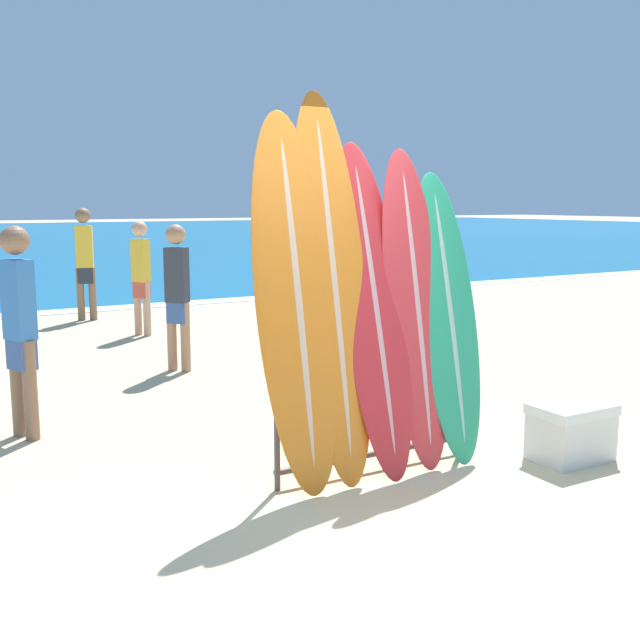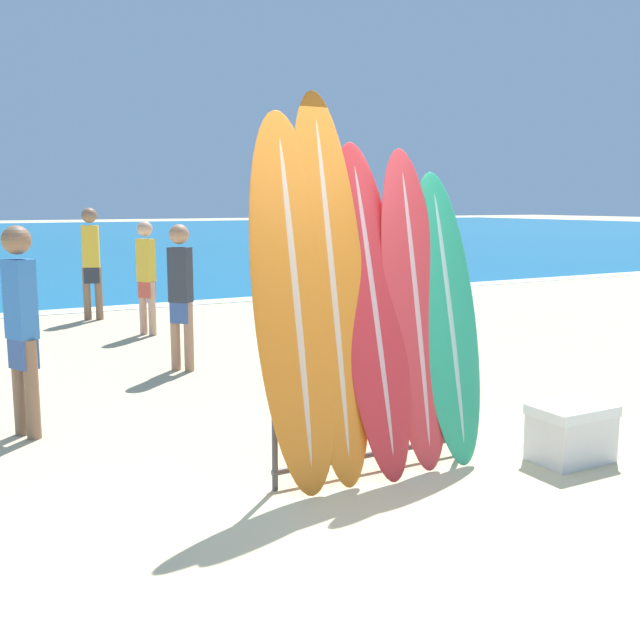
{
  "view_description": "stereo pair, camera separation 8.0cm",
  "coord_description": "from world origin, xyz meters",
  "px_view_note": "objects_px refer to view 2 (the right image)",
  "views": [
    {
      "loc": [
        -2.53,
        -3.77,
        1.87
      ],
      "look_at": [
        0.29,
        1.23,
        0.96
      ],
      "focal_mm": 42.0,
      "sensor_mm": 36.0,
      "label": 1
    },
    {
      "loc": [
        -2.46,
        -3.81,
        1.87
      ],
      "look_at": [
        0.29,
        1.23,
        0.96
      ],
      "focal_mm": 42.0,
      "sensor_mm": 36.0,
      "label": 2
    }
  ],
  "objects_px": {
    "surfboard_slot_0": "(294,302)",
    "person_near_water": "(146,273)",
    "cooler_box": "(571,433)",
    "surfboard_rack": "(375,401)",
    "surfboard_slot_4": "(447,317)",
    "surfboard_slot_3": "(415,309)",
    "person_far_left": "(91,259)",
    "surfboard_slot_2": "(372,309)",
    "surfboard_slot_1": "(331,288)",
    "person_mid_beach": "(181,292)",
    "person_far_right": "(22,323)"
  },
  "relations": [
    {
      "from": "surfboard_slot_0",
      "to": "person_near_water",
      "type": "height_order",
      "value": "surfboard_slot_0"
    },
    {
      "from": "cooler_box",
      "to": "surfboard_rack",
      "type": "bearing_deg",
      "value": 158.97
    },
    {
      "from": "cooler_box",
      "to": "surfboard_slot_4",
      "type": "bearing_deg",
      "value": 145.9
    },
    {
      "from": "surfboard_slot_3",
      "to": "surfboard_slot_4",
      "type": "height_order",
      "value": "surfboard_slot_3"
    },
    {
      "from": "person_far_left",
      "to": "surfboard_slot_2",
      "type": "bearing_deg",
      "value": 109.54
    },
    {
      "from": "surfboard_slot_1",
      "to": "cooler_box",
      "type": "xyz_separation_m",
      "value": [
        1.69,
        -0.57,
        -1.1
      ]
    },
    {
      "from": "surfboard_slot_0",
      "to": "person_near_water",
      "type": "relative_size",
      "value": 1.53
    },
    {
      "from": "surfboard_slot_4",
      "to": "person_mid_beach",
      "type": "height_order",
      "value": "surfboard_slot_4"
    },
    {
      "from": "surfboard_slot_4",
      "to": "surfboard_slot_3",
      "type": "bearing_deg",
      "value": 176.01
    },
    {
      "from": "person_near_water",
      "to": "person_mid_beach",
      "type": "relative_size",
      "value": 0.99
    },
    {
      "from": "surfboard_slot_0",
      "to": "person_far_left",
      "type": "distance_m",
      "value": 7.91
    },
    {
      "from": "surfboard_slot_0",
      "to": "surfboard_rack",
      "type": "bearing_deg",
      "value": -2.58
    },
    {
      "from": "surfboard_rack",
      "to": "surfboard_slot_0",
      "type": "height_order",
      "value": "surfboard_slot_0"
    },
    {
      "from": "surfboard_rack",
      "to": "surfboard_slot_2",
      "type": "relative_size",
      "value": 0.69
    },
    {
      "from": "surfboard_slot_3",
      "to": "person_near_water",
      "type": "height_order",
      "value": "surfboard_slot_3"
    },
    {
      "from": "surfboard_slot_3",
      "to": "person_far_right",
      "type": "height_order",
      "value": "surfboard_slot_3"
    },
    {
      "from": "surfboard_slot_4",
      "to": "cooler_box",
      "type": "height_order",
      "value": "surfboard_slot_4"
    },
    {
      "from": "surfboard_rack",
      "to": "cooler_box",
      "type": "height_order",
      "value": "surfboard_rack"
    },
    {
      "from": "surfboard_rack",
      "to": "person_mid_beach",
      "type": "xyz_separation_m",
      "value": [
        -0.17,
        3.7,
        0.39
      ]
    },
    {
      "from": "person_near_water",
      "to": "person_far_right",
      "type": "bearing_deg",
      "value": -60.31
    },
    {
      "from": "surfboard_slot_2",
      "to": "surfboard_slot_4",
      "type": "height_order",
      "value": "surfboard_slot_2"
    },
    {
      "from": "surfboard_slot_4",
      "to": "surfboard_slot_1",
      "type": "bearing_deg",
      "value": 176.39
    },
    {
      "from": "surfboard_slot_2",
      "to": "surfboard_slot_4",
      "type": "xyz_separation_m",
      "value": [
        0.62,
        -0.03,
        -0.1
      ]
    },
    {
      "from": "surfboard_slot_0",
      "to": "surfboard_slot_1",
      "type": "relative_size",
      "value": 0.94
    },
    {
      "from": "surfboard_slot_2",
      "to": "surfboard_slot_3",
      "type": "height_order",
      "value": "surfboard_slot_2"
    },
    {
      "from": "surfboard_slot_3",
      "to": "person_far_left",
      "type": "xyz_separation_m",
      "value": [
        -0.58,
        7.92,
        -0.15
      ]
    },
    {
      "from": "person_near_water",
      "to": "person_far_right",
      "type": "height_order",
      "value": "person_far_right"
    },
    {
      "from": "surfboard_slot_0",
      "to": "person_mid_beach",
      "type": "height_order",
      "value": "surfboard_slot_0"
    },
    {
      "from": "surfboard_slot_2",
      "to": "person_far_right",
      "type": "height_order",
      "value": "surfboard_slot_2"
    },
    {
      "from": "surfboard_rack",
      "to": "person_near_water",
      "type": "height_order",
      "value": "person_near_water"
    },
    {
      "from": "surfboard_rack",
      "to": "cooler_box",
      "type": "bearing_deg",
      "value": -21.03
    },
    {
      "from": "surfboard_rack",
      "to": "surfboard_slot_2",
      "type": "bearing_deg",
      "value": 130.55
    },
    {
      "from": "surfboard_rack",
      "to": "person_near_water",
      "type": "distance_m",
      "value": 6.15
    },
    {
      "from": "surfboard_slot_2",
      "to": "cooler_box",
      "type": "xyz_separation_m",
      "value": [
        1.38,
        -0.55,
        -0.94
      ]
    },
    {
      "from": "surfboard_slot_4",
      "to": "person_near_water",
      "type": "xyz_separation_m",
      "value": [
        -0.47,
        6.15,
        -0.17
      ]
    },
    {
      "from": "surfboard_slot_1",
      "to": "person_near_water",
      "type": "relative_size",
      "value": 1.62
    },
    {
      "from": "person_near_water",
      "to": "surfboard_slot_4",
      "type": "bearing_deg",
      "value": -28.35
    },
    {
      "from": "person_far_left",
      "to": "cooler_box",
      "type": "distance_m",
      "value": 8.64
    },
    {
      "from": "person_mid_beach",
      "to": "person_far_right",
      "type": "distance_m",
      "value": 2.53
    },
    {
      "from": "surfboard_slot_2",
      "to": "person_far_right",
      "type": "distance_m",
      "value": 2.83
    },
    {
      "from": "surfboard_rack",
      "to": "cooler_box",
      "type": "xyz_separation_m",
      "value": [
        1.36,
        -0.52,
        -0.29
      ]
    },
    {
      "from": "surfboard_slot_1",
      "to": "person_near_water",
      "type": "distance_m",
      "value": 6.12
    },
    {
      "from": "person_near_water",
      "to": "person_mid_beach",
      "type": "bearing_deg",
      "value": -39.78
    },
    {
      "from": "person_near_water",
      "to": "person_far_right",
      "type": "xyz_separation_m",
      "value": [
        -2.16,
        -4.15,
        0.04
      ]
    },
    {
      "from": "cooler_box",
      "to": "surfboard_slot_0",
      "type": "bearing_deg",
      "value": 164.41
    },
    {
      "from": "surfboard_slot_2",
      "to": "person_mid_beach",
      "type": "relative_size",
      "value": 1.41
    },
    {
      "from": "surfboard_slot_2",
      "to": "surfboard_rack",
      "type": "bearing_deg",
      "value": -49.45
    },
    {
      "from": "person_mid_beach",
      "to": "person_far_left",
      "type": "relative_size",
      "value": 0.92
    },
    {
      "from": "surfboard_rack",
      "to": "surfboard_slot_1",
      "type": "xyz_separation_m",
      "value": [
        -0.33,
        0.05,
        0.81
      ]
    },
    {
      "from": "cooler_box",
      "to": "person_near_water",
      "type": "bearing_deg",
      "value": 100.47
    }
  ]
}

